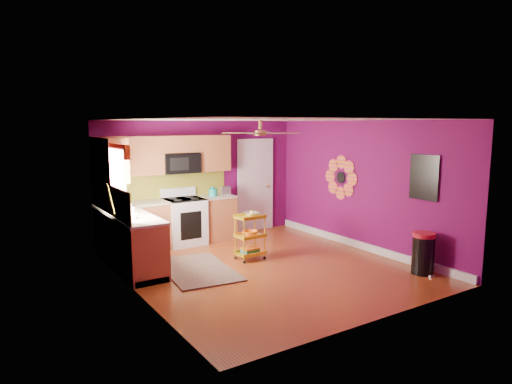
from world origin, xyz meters
TOP-DOWN VIEW (x-y plane):
  - ground at (0.00, 0.00)m, footprint 5.00×5.00m
  - room_envelope at (0.03, 0.00)m, footprint 4.54×5.04m
  - lower_cabinets at (-1.35, 1.82)m, footprint 2.81×2.31m
  - electric_range at (-0.55, 2.17)m, footprint 0.76×0.66m
  - upper_cabinetry at (-1.24, 2.17)m, footprint 2.80×2.30m
  - left_window at (-2.22, 1.05)m, footprint 0.08×1.35m
  - panel_door at (1.35, 2.47)m, footprint 0.95×0.11m
  - right_wall_art at (2.23, -0.34)m, footprint 0.04×2.74m
  - ceiling_fan at (0.00, 0.20)m, footprint 1.01×1.01m
  - shag_rug at (-1.06, 0.50)m, footprint 1.25×1.83m
  - rolling_cart at (0.03, 0.56)m, footprint 0.50×0.37m
  - trash_can at (1.97, -1.65)m, footprint 0.37×0.40m
  - teal_kettle at (0.10, 2.15)m, footprint 0.18×0.18m
  - toaster at (0.39, 2.17)m, footprint 0.22×0.15m
  - soap_bottle_a at (-1.95, 1.13)m, footprint 0.09×0.09m
  - soap_bottle_b at (-1.96, 1.54)m, footprint 0.14×0.14m
  - counter_dish at (-1.92, 1.66)m, footprint 0.28×0.28m
  - counter_cup at (-2.01, 0.78)m, footprint 0.12×0.12m

SIDE VIEW (x-z plane):
  - ground at x=0.00m, z-range 0.00..0.00m
  - shag_rug at x=-1.06m, z-range 0.00..0.02m
  - trash_can at x=1.97m, z-range 0.00..0.69m
  - lower_cabinets at x=-1.35m, z-range -0.04..0.90m
  - rolling_cart at x=0.03m, z-range 0.01..0.90m
  - electric_range at x=-0.55m, z-range -0.08..1.05m
  - counter_dish at x=-1.92m, z-range 0.94..1.01m
  - counter_cup at x=-2.01m, z-range 0.94..1.03m
  - teal_kettle at x=0.10m, z-range 0.92..1.13m
  - panel_door at x=1.35m, z-range -0.05..2.10m
  - soap_bottle_b at x=-1.96m, z-range 0.94..1.12m
  - toaster at x=0.39m, z-range 0.94..1.12m
  - soap_bottle_a at x=-1.95m, z-range 0.94..1.13m
  - right_wall_art at x=2.23m, z-range 0.92..1.96m
  - room_envelope at x=0.03m, z-range 0.37..2.89m
  - left_window at x=-2.22m, z-range 1.20..2.28m
  - upper_cabinetry at x=-1.24m, z-range 1.17..2.43m
  - ceiling_fan at x=0.00m, z-range 2.16..2.42m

